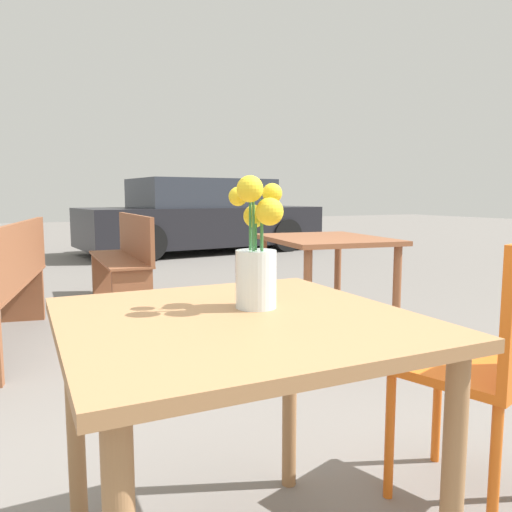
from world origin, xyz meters
name	(u,v)px	position (x,y,z in m)	size (l,w,h in m)	color
table_front	(237,357)	(0.00, 0.00, 0.62)	(0.85, 0.87, 0.73)	#9E7047
flower_vase	(257,258)	(0.08, 0.05, 0.86)	(0.14, 0.16, 0.34)	silver
cafe_chair	(491,356)	(0.86, -0.06, 0.52)	(0.50, 0.50, 0.89)	orange
bench_middle	(11,280)	(-0.47, 2.61, 0.46)	(0.69, 1.69, 0.85)	brown
bench_far	(126,257)	(0.51, 3.60, 0.45)	(0.42, 1.48, 0.85)	brown
table_back	(325,255)	(1.39, 1.62, 0.63)	(0.84, 0.99, 0.75)	brown
parked_car	(202,218)	(2.77, 7.53, 0.63)	(4.42, 2.06, 1.32)	black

